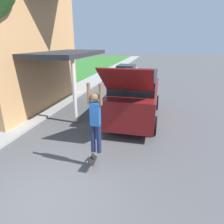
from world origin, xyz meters
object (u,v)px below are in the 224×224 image
at_px(car_down_street, 126,72).
at_px(skateboarder, 95,118).
at_px(suv_parked, 136,95).
at_px(skateboard, 92,159).

distance_m(car_down_street, skateboarder, 14.62).
height_order(suv_parked, car_down_street, suv_parked).
bearing_deg(skateboard, car_down_street, 95.74).
height_order(suv_parked, skateboarder, suv_parked).
bearing_deg(skateboard, suv_parked, 80.41).
bearing_deg(skateboarder, skateboard, 176.50).
relative_size(car_down_street, skateboarder, 2.15).
distance_m(suv_parked, skateboard, 4.34).
relative_size(suv_parked, skateboarder, 2.98).
bearing_deg(car_down_street, suv_parked, -78.15).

